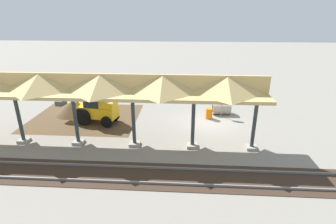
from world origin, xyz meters
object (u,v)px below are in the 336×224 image
Objects in this scene: backhoe at (95,108)px; stop_sign at (222,100)px; traffic_barrel at (209,113)px; concrete_pipe at (221,108)px.

stop_sign is at bearing -169.76° from backhoe.
backhoe reaches higher than stop_sign.
stop_sign reaches higher than traffic_barrel.
traffic_barrel is (1.07, 0.43, -1.07)m from stop_sign.
backhoe reaches higher than concrete_pipe.
traffic_barrel is (1.17, 1.11, -0.08)m from concrete_pipe.
concrete_pipe is at bearing -98.41° from stop_sign.
concrete_pipe is 1.74× the size of traffic_barrel.
traffic_barrel is at bearing -171.17° from backhoe.
traffic_barrel is (-9.19, -1.43, -0.82)m from backhoe.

